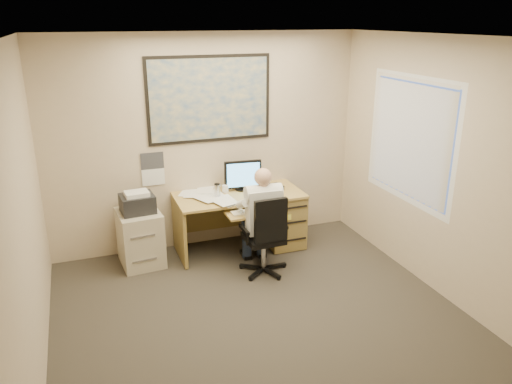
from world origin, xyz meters
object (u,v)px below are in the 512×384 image
object	(u,v)px
desk	(263,213)
office_chair	(265,251)
filing_cabinet	(140,233)
person	(263,221)

from	to	relation	value
desk	office_chair	bearing A→B (deg)	-109.32
filing_cabinet	desk	bearing A→B (deg)	-5.08
filing_cabinet	person	size ratio (longest dim) A/B	0.74
person	filing_cabinet	bearing A→B (deg)	155.76
office_chair	desk	bearing A→B (deg)	69.37
desk	office_chair	xyz separation A→B (m)	(-0.26, -0.75, -0.16)
desk	filing_cabinet	distance (m)	1.59
office_chair	person	distance (m)	0.36
desk	person	xyz separation A→B (m)	(-0.26, -0.68, 0.19)
desk	person	size ratio (longest dim) A/B	1.26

